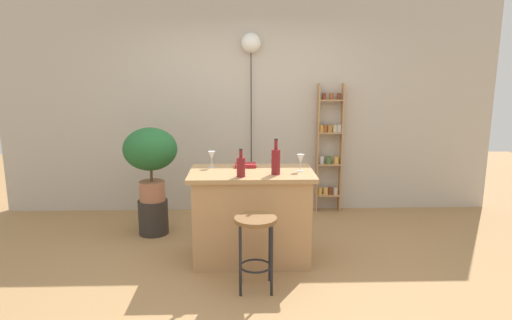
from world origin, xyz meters
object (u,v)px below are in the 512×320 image
(plant_stool, at_px, (153,217))
(pendant_globe_light, at_px, (251,45))
(potted_plant, at_px, (150,154))
(bar_stool, at_px, (256,235))
(wine_glass_center, at_px, (212,156))
(cookbook, at_px, (245,165))
(bottle_vinegar, at_px, (276,161))
(wine_glass_left, at_px, (301,159))
(bottle_spirits_clear, at_px, (241,166))
(spice_shelf, at_px, (329,149))

(plant_stool, relative_size, pendant_globe_light, 0.17)
(plant_stool, height_order, potted_plant, potted_plant)
(bar_stool, bearing_deg, wine_glass_center, 117.30)
(plant_stool, xyz_separation_m, pendant_globe_light, (1.14, 0.81, 1.95))
(bar_stool, xyz_separation_m, cookbook, (-0.08, 0.82, 0.43))
(bottle_vinegar, height_order, pendant_globe_light, pendant_globe_light)
(pendant_globe_light, bearing_deg, wine_glass_center, -107.10)
(plant_stool, relative_size, bottle_vinegar, 1.17)
(potted_plant, height_order, bottle_vinegar, bottle_vinegar)
(cookbook, bearing_deg, potted_plant, 153.71)
(plant_stool, bearing_deg, wine_glass_left, -24.88)
(bottle_spirits_clear, bearing_deg, wine_glass_center, 126.25)
(bottle_vinegar, bearing_deg, cookbook, 130.38)
(potted_plant, distance_m, cookbook, 1.18)
(bar_stool, distance_m, cookbook, 0.93)
(bottle_vinegar, xyz_separation_m, wine_glass_left, (0.25, 0.12, -0.01))
(bar_stool, bearing_deg, cookbook, 95.47)
(wine_glass_left, bearing_deg, cookbook, 158.59)
(spice_shelf, bearing_deg, bottle_vinegar, -116.49)
(wine_glass_center, distance_m, cookbook, 0.35)
(spice_shelf, bearing_deg, bar_stool, -115.60)
(potted_plant, bearing_deg, spice_shelf, 20.17)
(bar_stool, bearing_deg, pendant_globe_light, 89.86)
(bottle_spirits_clear, distance_m, cookbook, 0.43)
(wine_glass_left, relative_size, cookbook, 0.78)
(wine_glass_center, height_order, pendant_globe_light, pendant_globe_light)
(spice_shelf, height_order, wine_glass_left, spice_shelf)
(bottle_spirits_clear, distance_m, pendant_globe_light, 2.11)
(bottle_spirits_clear, relative_size, wine_glass_center, 1.58)
(potted_plant, relative_size, cookbook, 3.95)
(plant_stool, distance_m, wine_glass_center, 1.21)
(bottle_vinegar, distance_m, pendant_globe_light, 2.03)
(bottle_vinegar, distance_m, bottle_spirits_clear, 0.34)
(plant_stool, distance_m, bottle_spirits_clear, 1.59)
(bar_stool, height_order, bottle_spirits_clear, bottle_spirits_clear)
(bottle_vinegar, relative_size, pendant_globe_light, 0.15)
(spice_shelf, distance_m, wine_glass_center, 1.97)
(bar_stool, distance_m, wine_glass_left, 0.92)
(wine_glass_left, bearing_deg, plant_stool, 155.12)
(spice_shelf, relative_size, bottle_vinegar, 4.99)
(bottle_spirits_clear, bearing_deg, spice_shelf, 56.57)
(bottle_spirits_clear, xyz_separation_m, pendant_globe_light, (0.13, 1.75, 1.16))
(bar_stool, height_order, plant_stool, bar_stool)
(plant_stool, bearing_deg, pendant_globe_light, 35.61)
(wine_glass_left, distance_m, pendant_globe_light, 1.97)
(plant_stool, height_order, wine_glass_left, wine_glass_left)
(plant_stool, bearing_deg, spice_shelf, 20.17)
(pendant_globe_light, bearing_deg, spice_shelf, -1.26)
(bottle_vinegar, bearing_deg, bottle_spirits_clear, -165.06)
(spice_shelf, relative_size, cookbook, 7.97)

